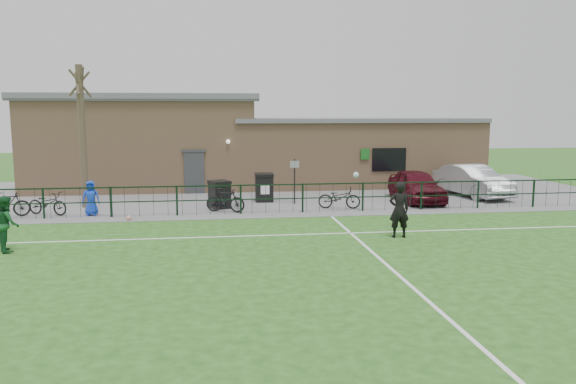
{
  "coord_description": "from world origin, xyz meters",
  "views": [
    {
      "loc": [
        -2.57,
        -14.11,
        4.07
      ],
      "look_at": [
        0.0,
        5.0,
        1.3
      ],
      "focal_mm": 35.0,
      "sensor_mm": 36.0,
      "label": 1
    }
  ],
  "objects": [
    {
      "name": "car_silver",
      "position": [
        9.78,
        11.21,
        0.78
      ],
      "size": [
        2.44,
        4.81,
        1.51
      ],
      "primitive_type": "imported",
      "rotation": [
        0.0,
        0.0,
        0.19
      ],
      "color": "#A6A8AD",
      "rests_on": "paving_strip"
    },
    {
      "name": "pitch_line_mid",
      "position": [
        0.0,
        4.0,
        0.0
      ],
      "size": [
        28.0,
        0.1,
        0.01
      ],
      "primitive_type": "cube",
      "color": "white",
      "rests_on": "ground"
    },
    {
      "name": "bicycle_e",
      "position": [
        2.67,
        8.7,
        0.48
      ],
      "size": [
        1.85,
        0.96,
        0.93
      ],
      "primitive_type": "imported",
      "rotation": [
        0.0,
        0.0,
        1.36
      ],
      "color": "black",
      "rests_on": "paving_strip"
    },
    {
      "name": "clubhouse",
      "position": [
        -0.88,
        16.5,
        2.22
      ],
      "size": [
        24.25,
        5.4,
        4.96
      ],
      "color": "tan",
      "rests_on": "ground"
    },
    {
      "name": "sign_post",
      "position": [
        0.98,
        10.14,
        1.02
      ],
      "size": [
        0.06,
        0.06,
        2.0
      ],
      "primitive_type": "cylinder",
      "rotation": [
        0.0,
        0.0,
        -0.03
      ],
      "color": "black",
      "rests_on": "paving_strip"
    },
    {
      "name": "spectator_child",
      "position": [
        -7.35,
        8.46,
        0.71
      ],
      "size": [
        0.7,
        0.49,
        1.37
      ],
      "primitive_type": "imported",
      "rotation": [
        0.0,
        0.0,
        0.08
      ],
      "color": "blue",
      "rests_on": "paving_strip"
    },
    {
      "name": "perimeter_fence",
      "position": [
        0.0,
        8.0,
        0.6
      ],
      "size": [
        28.0,
        0.1,
        1.2
      ],
      "primitive_type": "cube",
      "color": "black",
      "rests_on": "ground"
    },
    {
      "name": "paving_strip",
      "position": [
        0.0,
        13.5,
        0.01
      ],
      "size": [
        34.0,
        13.0,
        0.02
      ],
      "primitive_type": "cube",
      "color": "slate",
      "rests_on": "ground"
    },
    {
      "name": "pitch_line_perp",
      "position": [
        2.0,
        0.0,
        0.0
      ],
      "size": [
        0.1,
        16.0,
        0.01
      ],
      "primitive_type": "cube",
      "color": "white",
      "rests_on": "ground"
    },
    {
      "name": "bicycle_c",
      "position": [
        -9.08,
        8.8,
        0.48
      ],
      "size": [
        1.85,
        1.27,
        0.92
      ],
      "primitive_type": "imported",
      "rotation": [
        0.0,
        0.0,
        1.15
      ],
      "color": "black",
      "rests_on": "paving_strip"
    },
    {
      "name": "wheelie_bin_right",
      "position": [
        -0.28,
        11.07,
        0.61
      ],
      "size": [
        0.81,
        0.91,
        1.19
      ],
      "primitive_type": "cube",
      "rotation": [
        0.0,
        0.0,
        -0.03
      ],
      "color": "black",
      "rests_on": "paving_strip"
    },
    {
      "name": "bicycle_d",
      "position": [
        -2.1,
        8.49,
        0.51
      ],
      "size": [
        1.69,
        0.99,
        0.98
      ],
      "primitive_type": "imported",
      "rotation": [
        0.0,
        0.0,
        1.22
      ],
      "color": "black",
      "rests_on": "paving_strip"
    },
    {
      "name": "pitch_line_touch",
      "position": [
        0.0,
        7.8,
        0.0
      ],
      "size": [
        28.0,
        0.1,
        0.01
      ],
      "primitive_type": "cube",
      "color": "white",
      "rests_on": "ground"
    },
    {
      "name": "car_maroon",
      "position": [
        6.57,
        10.12,
        0.74
      ],
      "size": [
        1.77,
        4.25,
        1.44
      ],
      "primitive_type": "imported",
      "rotation": [
        0.0,
        0.0,
        -0.02
      ],
      "color": "#4C0D19",
      "rests_on": "paving_strip"
    },
    {
      "name": "bare_tree",
      "position": [
        -8.0,
        10.5,
        3.0
      ],
      "size": [
        0.3,
        0.3,
        6.0
      ],
      "primitive_type": "cylinder",
      "color": "#45392A",
      "rests_on": "ground"
    },
    {
      "name": "ball_ground",
      "position": [
        -5.75,
        7.26,
        0.1
      ],
      "size": [
        0.2,
        0.2,
        0.2
      ],
      "primitive_type": "sphere",
      "color": "silver",
      "rests_on": "ground"
    },
    {
      "name": "wheelie_bin_left",
      "position": [
        -2.32,
        9.47,
        0.56
      ],
      "size": [
        0.98,
        1.03,
        1.08
      ],
      "primitive_type": "cube",
      "rotation": [
        0.0,
        0.0,
        0.41
      ],
      "color": "black",
      "rests_on": "paving_strip"
    },
    {
      "name": "ground",
      "position": [
        0.0,
        0.0,
        0.0
      ],
      "size": [
        90.0,
        90.0,
        0.0
      ],
      "primitive_type": "plane",
      "color": "#225418",
      "rests_on": "ground"
    },
    {
      "name": "outfield_player",
      "position": [
        -8.58,
        2.93,
        0.82
      ],
      "size": [
        0.91,
        0.99,
        1.65
      ],
      "primitive_type": "imported",
      "rotation": [
        0.0,
        0.0,
        2.03
      ],
      "color": "#175126",
      "rests_on": "ground"
    },
    {
      "name": "bicycle_b",
      "position": [
        -10.47,
        8.47,
        0.52
      ],
      "size": [
        1.71,
        0.91,
        0.99
      ],
      "primitive_type": "imported",
      "rotation": [
        0.0,
        0.0,
        1.86
      ],
      "color": "black",
      "rests_on": "paving_strip"
    },
    {
      "name": "goalkeeper_kick",
      "position": [
        3.39,
        3.24,
        0.93
      ],
      "size": [
        0.97,
        3.92,
        1.83
      ],
      "color": "black",
      "rests_on": "ground"
    }
  ]
}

